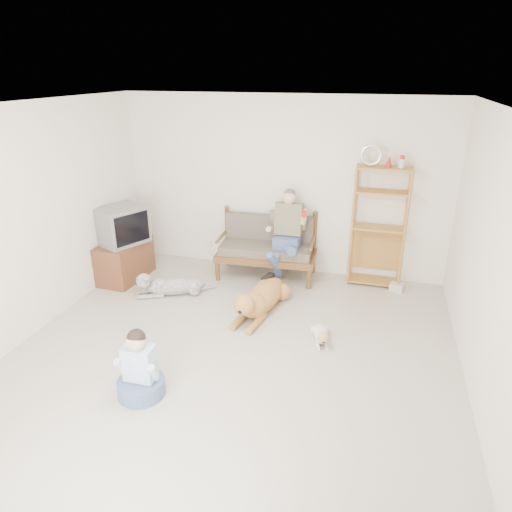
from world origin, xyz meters
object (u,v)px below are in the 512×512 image
(tv_stand, at_px, (125,260))
(golden_retriever, at_px, (260,299))
(loveseat, at_px, (267,246))
(etagere, at_px, (378,226))

(tv_stand, distance_m, golden_retriever, 2.33)
(golden_retriever, bearing_deg, tv_stand, 178.03)
(golden_retriever, bearing_deg, loveseat, 109.55)
(tv_stand, relative_size, golden_retriever, 0.60)
(golden_retriever, bearing_deg, etagere, 52.62)
(tv_stand, height_order, golden_retriever, tv_stand)
(etagere, distance_m, golden_retriever, 2.06)
(etagere, xyz_separation_m, golden_retriever, (-1.42, -1.31, -0.72))
(etagere, bearing_deg, tv_stand, -167.41)
(etagere, relative_size, golden_retriever, 1.35)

